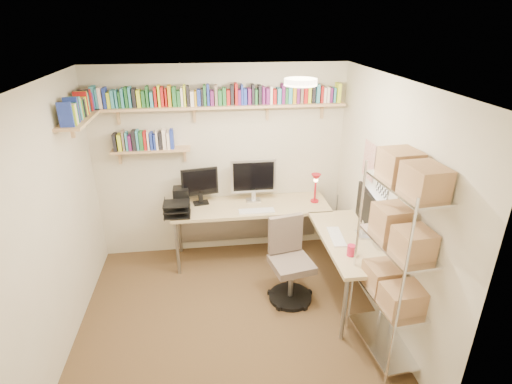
% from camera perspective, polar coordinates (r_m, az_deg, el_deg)
% --- Properties ---
extents(ground, '(3.20, 3.20, 0.00)m').
position_cam_1_polar(ground, '(4.55, -3.53, -17.57)').
color(ground, '#46311E').
rests_on(ground, ground).
extents(room_shell, '(3.24, 3.04, 2.52)m').
position_cam_1_polar(room_shell, '(3.71, -4.05, 0.68)').
color(room_shell, beige).
rests_on(room_shell, ground).
extents(wall_shelves, '(3.12, 1.09, 0.80)m').
position_cam_1_polar(wall_shelves, '(4.81, -10.45, 11.72)').
color(wall_shelves, tan).
rests_on(wall_shelves, ground).
extents(corner_desk, '(2.39, 1.98, 1.35)m').
position_cam_1_polar(corner_desk, '(4.92, 1.25, -3.17)').
color(corner_desk, '#CCB384').
rests_on(corner_desk, ground).
extents(office_chair, '(0.52, 0.53, 0.98)m').
position_cam_1_polar(office_chair, '(4.61, 4.79, -10.48)').
color(office_chair, black).
rests_on(office_chair, ground).
extents(wire_rack, '(0.46, 0.83, 2.01)m').
position_cam_1_polar(wire_rack, '(3.62, 19.91, -6.23)').
color(wire_rack, silver).
rests_on(wire_rack, ground).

